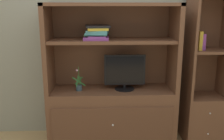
# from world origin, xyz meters

# --- Properties ---
(painted_rear_wall) EXTENTS (6.00, 0.10, 2.80)m
(painted_rear_wall) POSITION_xyz_m (0.00, 0.75, 1.40)
(painted_rear_wall) COLOR gray
(painted_rear_wall) RESTS_ON ground_plane
(media_console) EXTENTS (1.51, 0.52, 1.69)m
(media_console) POSITION_xyz_m (0.00, 0.41, 0.53)
(media_console) COLOR brown
(media_console) RESTS_ON ground_plane
(tv_monitor) EXTENTS (0.49, 0.24, 0.42)m
(tv_monitor) POSITION_xyz_m (0.15, 0.39, 0.90)
(tv_monitor) COLOR black
(tv_monitor) RESTS_ON media_console
(potted_plant) EXTENTS (0.15, 0.08, 0.29)m
(potted_plant) POSITION_xyz_m (-0.39, 0.37, 0.74)
(potted_plant) COLOR #384C56
(potted_plant) RESTS_ON media_console
(magazine_stack) EXTENTS (0.30, 0.35, 0.16)m
(magazine_stack) POSITION_xyz_m (-0.17, 0.40, 1.36)
(magazine_stack) COLOR purple
(magazine_stack) RESTS_ON media_console
(bookshelf_tall) EXTENTS (0.48, 0.42, 1.83)m
(bookshelf_tall) POSITION_xyz_m (1.14, 0.41, 0.59)
(bookshelf_tall) COLOR brown
(bookshelf_tall) RESTS_ON ground_plane
(upright_book_row) EXTENTS (0.12, 0.17, 0.22)m
(upright_book_row) POSITION_xyz_m (1.02, 0.40, 1.27)
(upright_book_row) COLOR purple
(upright_book_row) RESTS_ON bookshelf_tall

